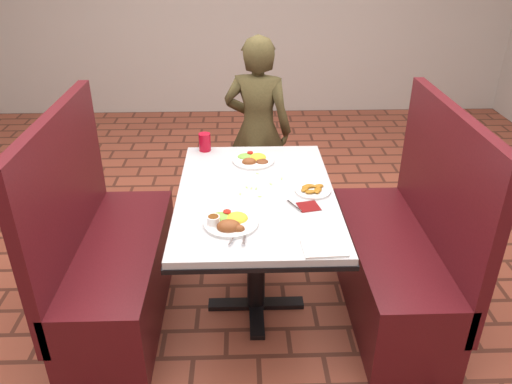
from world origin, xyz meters
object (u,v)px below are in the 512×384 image
booth_bench_right (399,257)px  diner_person (258,130)px  far_dinner_plate (253,158)px  booth_bench_left (110,262)px  plantain_plate (313,190)px  red_tumbler (205,142)px  dining_table (256,208)px  near_dinner_plate (230,220)px

booth_bench_right → diner_person: size_ratio=0.90×
diner_person → far_dinner_plate: diner_person is taller
booth_bench_left → far_dinner_plate: size_ratio=5.02×
booth_bench_left → plantain_plate: size_ratio=6.61×
diner_person → plantain_plate: bearing=117.2°
diner_person → red_tumbler: size_ratio=12.34×
booth_bench_left → booth_bench_right: (1.60, 0.00, 0.00)m
booth_bench_left → booth_bench_right: 1.60m
far_dinner_plate → plantain_plate: (0.29, -0.39, -0.01)m
dining_table → red_tumbler: 0.64m
booth_bench_right → red_tumbler: bearing=153.2°
booth_bench_right → red_tumbler: booth_bench_right is taller
dining_table → near_dinner_plate: bearing=-112.0°
booth_bench_left → plantain_plate: booth_bench_left is taller
plantain_plate → red_tumbler: 0.81m
red_tumbler → near_dinner_plate: bearing=-79.4°
far_dinner_plate → diner_person: bearing=86.0°
dining_table → near_dinner_plate: 0.37m
booth_bench_right → near_dinner_plate: size_ratio=4.83×
booth_bench_right → plantain_plate: 0.67m
booth_bench_right → booth_bench_left: bearing=180.0°
booth_bench_left → dining_table: bearing=0.0°
dining_table → booth_bench_left: 0.86m
booth_bench_right → far_dinner_plate: (-0.80, 0.38, 0.44)m
plantain_plate → red_tumbler: (-0.58, 0.56, 0.04)m
red_tumbler → dining_table: bearing=-62.1°
dining_table → plantain_plate: bearing=-1.8°
diner_person → red_tumbler: 0.66m
booth_bench_left → booth_bench_right: same height
near_dinner_plate → red_tumbler: 0.89m
far_dinner_plate → booth_bench_left: bearing=-154.6°
diner_person → far_dinner_plate: 0.73m
booth_bench_right → red_tumbler: (-1.09, 0.55, 0.47)m
diner_person → red_tumbler: bearing=72.9°
near_dinner_plate → red_tumbler: size_ratio=2.29×
near_dinner_plate → plantain_plate: size_ratio=1.37×
dining_table → red_tumbler: bearing=117.9°
far_dinner_plate → near_dinner_plate: bearing=-100.3°
booth_bench_left → near_dinner_plate: 0.87m
near_dinner_plate → booth_bench_left: bearing=154.5°
booth_bench_right → diner_person: (-0.75, 1.10, 0.34)m
plantain_plate → dining_table: bearing=178.2°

